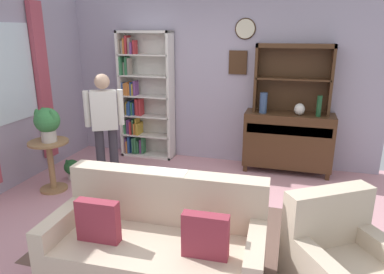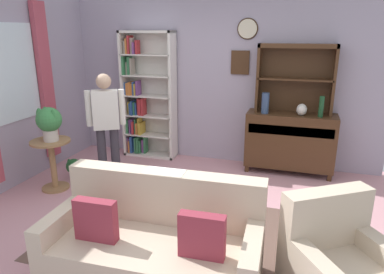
{
  "view_description": "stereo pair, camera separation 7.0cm",
  "coord_description": "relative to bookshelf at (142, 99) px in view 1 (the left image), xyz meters",
  "views": [
    {
      "loc": [
        1.16,
        -3.43,
        2.1
      ],
      "look_at": [
        0.1,
        0.2,
        0.95
      ],
      "focal_mm": 32.87,
      "sensor_mm": 36.0,
      "label": 1
    },
    {
      "loc": [
        1.22,
        -3.41,
        2.1
      ],
      "look_at": [
        0.1,
        0.2,
        0.95
      ],
      "focal_mm": 32.87,
      "sensor_mm": 36.0,
      "label": 2
    }
  ],
  "objects": [
    {
      "name": "area_rug",
      "position": [
        1.48,
        -2.24,
        -1.0
      ],
      "size": [
        2.87,
        1.78,
        0.01
      ],
      "primitive_type": "cube",
      "color": "brown",
      "rests_on": "ground_plane"
    },
    {
      "name": "person_reading",
      "position": [
        0.02,
        -1.29,
        -0.09
      ],
      "size": [
        0.49,
        0.34,
        1.56
      ],
      "color": "#38333D",
      "rests_on": "ground_plane"
    },
    {
      "name": "sideboard",
      "position": [
        2.41,
        -0.08,
        -0.49
      ],
      "size": [
        1.3,
        0.45,
        0.92
      ],
      "color": "#422816",
      "rests_on": "ground_plane"
    },
    {
      "name": "wall_back",
      "position": [
        1.28,
        0.19,
        0.4
      ],
      "size": [
        5.0,
        0.09,
        2.8
      ],
      "color": "#A399AD",
      "rests_on": "ground_plane"
    },
    {
      "name": "potted_plant_large",
      "position": [
        -0.6,
        -1.66,
        -0.04
      ],
      "size": [
        0.33,
        0.33,
        0.45
      ],
      "color": "beige",
      "rests_on": "plant_stand"
    },
    {
      "name": "bottle_wine",
      "position": [
        2.8,
        -0.17,
        0.07
      ],
      "size": [
        0.07,
        0.07,
        0.3
      ],
      "primitive_type": "cylinder",
      "color": "#194223",
      "rests_on": "sideboard"
    },
    {
      "name": "couch_floral",
      "position": [
        1.42,
        -2.94,
        -0.69
      ],
      "size": [
        1.83,
        0.92,
        0.9
      ],
      "color": "beige",
      "rests_on": "ground_plane"
    },
    {
      "name": "armchair_floral",
      "position": [
        2.93,
        -2.81,
        -0.71
      ],
      "size": [
        1.06,
        1.07,
        0.88
      ],
      "color": "beige",
      "rests_on": "ground_plane"
    },
    {
      "name": "plant_stand",
      "position": [
        -0.62,
        -1.66,
        -0.57
      ],
      "size": [
        0.52,
        0.52,
        0.7
      ],
      "color": "#997047",
      "rests_on": "ground_plane"
    },
    {
      "name": "ground_plane",
      "position": [
        1.28,
        -1.94,
        -1.01
      ],
      "size": [
        5.4,
        4.6,
        0.02
      ],
      "primitive_type": "cube",
      "color": "#C68C93"
    },
    {
      "name": "potted_plant_small",
      "position": [
        -0.59,
        -1.28,
        -0.83
      ],
      "size": [
        0.22,
        0.22,
        0.3
      ],
      "color": "beige",
      "rests_on": "ground_plane"
    },
    {
      "name": "bookshelf",
      "position": [
        0.0,
        0.0,
        0.0
      ],
      "size": [
        0.9,
        0.3,
        2.1
      ],
      "color": "silver",
      "rests_on": "ground_plane"
    },
    {
      "name": "vase_round",
      "position": [
        2.54,
        -0.15,
        0.0
      ],
      "size": [
        0.15,
        0.15,
        0.17
      ],
      "primitive_type": "ellipsoid",
      "color": "beige",
      "rests_on": "sideboard"
    },
    {
      "name": "vase_tall",
      "position": [
        2.02,
        -0.16,
        0.07
      ],
      "size": [
        0.11,
        0.11,
        0.3
      ],
      "primitive_type": "cylinder",
      "color": "#33476B",
      "rests_on": "sideboard"
    },
    {
      "name": "sideboard_hutch",
      "position": [
        2.41,
        0.03,
        0.56
      ],
      "size": [
        1.1,
        0.26,
        1.0
      ],
      "color": "#422816",
      "rests_on": "sideboard"
    }
  ]
}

